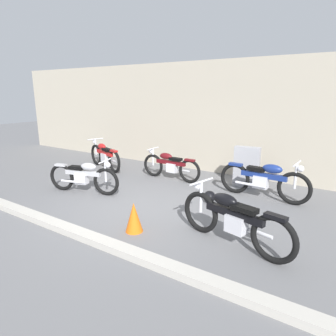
{
  "coord_description": "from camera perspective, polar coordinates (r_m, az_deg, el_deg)",
  "views": [
    {
      "loc": [
        3.91,
        -4.75,
        2.47
      ],
      "look_at": [
        -0.2,
        1.49,
        0.55
      ],
      "focal_mm": 31.67,
      "sensor_mm": 36.0,
      "label": 1
    }
  ],
  "objects": [
    {
      "name": "stone_marker",
      "position": [
        8.12,
        14.86,
        0.2
      ],
      "size": [
        0.68,
        0.26,
        1.09
      ],
      "primitive_type": "cube",
      "rotation": [
        0.0,
        0.0,
        0.1
      ],
      "color": "#9E9EA3",
      "rests_on": "ground_plane"
    },
    {
      "name": "motorcycle_blue",
      "position": [
        7.33,
        17.98,
        -2.15
      ],
      "size": [
        2.18,
        0.61,
        0.98
      ],
      "rotation": [
        0.0,
        0.0,
        -0.04
      ],
      "color": "black",
      "rests_on": "ground_plane"
    },
    {
      "name": "curb_strip",
      "position": [
        5.55,
        -16.68,
        -12.0
      ],
      "size": [
        18.0,
        0.24,
        0.12
      ],
      "primitive_type": "cube",
      "color": "#B7B2A8",
      "rests_on": "ground_plane"
    },
    {
      "name": "ground_plane",
      "position": [
        6.63,
        -5.72,
        -7.54
      ],
      "size": [
        40.0,
        40.0,
        0.0
      ],
      "primitive_type": "plane",
      "color": "slate"
    },
    {
      "name": "helmet",
      "position": [
        6.89,
        7.99,
        -5.5
      ],
      "size": [
        0.28,
        0.28,
        0.28
      ],
      "primitive_type": "sphere",
      "color": "black",
      "rests_on": "ground_plane"
    },
    {
      "name": "building_wall",
      "position": [
        9.41,
        8.78,
        9.54
      ],
      "size": [
        18.0,
        0.3,
        3.4
      ],
      "primitive_type": "cube",
      "color": "#B2A893",
      "rests_on": "ground_plane"
    },
    {
      "name": "traffic_cone",
      "position": [
        5.46,
        -6.58,
        -9.39
      ],
      "size": [
        0.32,
        0.32,
        0.55
      ],
      "primitive_type": "cone",
      "color": "orange",
      "rests_on": "ground_plane"
    },
    {
      "name": "motorcycle_maroon",
      "position": [
        8.55,
        0.43,
        0.51
      ],
      "size": [
        1.93,
        0.54,
        0.86
      ],
      "rotation": [
        0.0,
        0.0,
        3.14
      ],
      "color": "black",
      "rests_on": "ground_plane"
    },
    {
      "name": "motorcycle_red",
      "position": [
        10.01,
        -12.13,
        2.41
      ],
      "size": [
        1.97,
        0.87,
        0.92
      ],
      "rotation": [
        0.0,
        0.0,
        2.81
      ],
      "color": "black",
      "rests_on": "ground_plane"
    },
    {
      "name": "motorcycle_silver",
      "position": [
        7.69,
        -15.92,
        -1.57
      ],
      "size": [
        1.93,
        0.74,
        0.88
      ],
      "rotation": [
        0.0,
        0.0,
        0.27
      ],
      "color": "black",
      "rests_on": "ground_plane"
    },
    {
      "name": "motorcycle_black",
      "position": [
        5.01,
        12.37,
        -9.54
      ],
      "size": [
        2.12,
        0.75,
        0.97
      ],
      "rotation": [
        0.0,
        0.0,
        2.91
      ],
      "color": "black",
      "rests_on": "ground_plane"
    }
  ]
}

